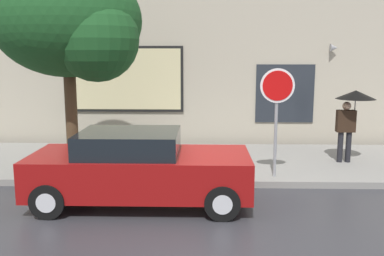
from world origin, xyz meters
The scene contains 8 objects.
ground_plane centered at (0.00, 0.00, 0.00)m, with size 60.00×60.00×0.00m, color #333338.
sidewalk centered at (0.00, 3.00, 0.07)m, with size 20.00×4.00×0.15m, color gray.
building_facade centered at (-0.02, 5.50, 3.48)m, with size 20.00×0.67×7.00m.
parked_car centered at (-0.86, -0.04, 0.72)m, with size 4.21×1.87×1.44m.
fire_hydrant centered at (-1.08, 1.81, 0.54)m, with size 0.30×0.44×0.80m.
pedestrian_with_umbrella centered at (4.17, 2.83, 1.63)m, with size 0.99×0.99×1.86m.
street_tree centered at (-2.55, 1.70, 3.55)m, with size 3.39×2.88×4.78m.
stop_sign centered at (2.02, 1.40, 1.88)m, with size 0.76×0.10×2.45m.
Camera 1 is at (0.39, -8.08, 2.90)m, focal length 40.10 mm.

